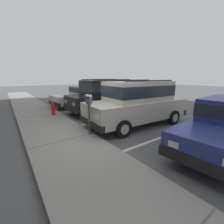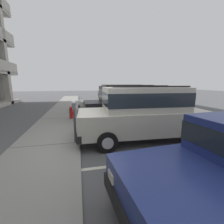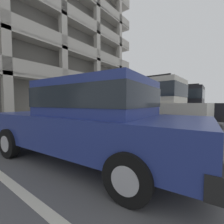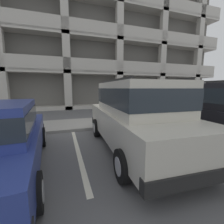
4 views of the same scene
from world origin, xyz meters
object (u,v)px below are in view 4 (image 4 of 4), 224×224
(dark_hatchback, at_px, (224,110))
(parking_garage, at_px, (64,35))
(fire_hydrant, at_px, (172,113))
(silver_suv, at_px, (136,113))
(parking_meter_near, at_px, (108,102))

(dark_hatchback, relative_size, parking_garage, 0.15)
(parking_garage, relative_size, fire_hydrant, 45.71)
(silver_suv, height_order, fire_hydrant, silver_suv)
(silver_suv, height_order, dark_hatchback, same)
(silver_suv, distance_m, parking_meter_near, 2.50)
(dark_hatchback, xyz_separation_m, fire_hydrant, (0.53, 3.12, -0.62))
(silver_suv, bearing_deg, fire_hydrant, 40.00)
(silver_suv, relative_size, fire_hydrant, 6.95)
(parking_meter_near, bearing_deg, dark_hatchback, -41.23)
(dark_hatchback, distance_m, fire_hydrant, 3.23)
(fire_hydrant, bearing_deg, silver_suv, -142.74)
(silver_suv, relative_size, dark_hatchback, 1.01)
(dark_hatchback, height_order, parking_garage, parking_garage)
(parking_garage, bearing_deg, parking_meter_near, -83.23)
(parking_meter_near, distance_m, fire_hydrant, 3.84)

